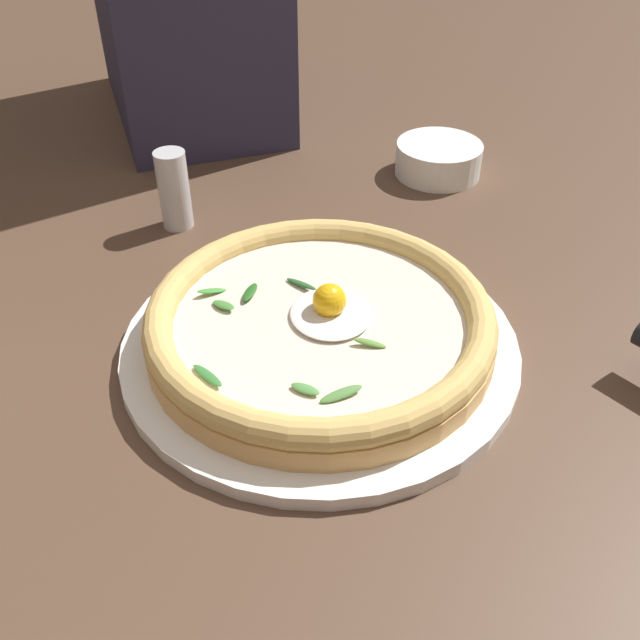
{
  "coord_description": "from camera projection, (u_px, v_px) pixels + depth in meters",
  "views": [
    {
      "loc": [
        0.47,
        -0.01,
        0.39
      ],
      "look_at": [
        0.02,
        0.01,
        0.03
      ],
      "focal_mm": 40.11,
      "sensor_mm": 36.0,
      "label": 1
    }
  ],
  "objects": [
    {
      "name": "ground_plane",
      "position": [
        303.0,
        352.0,
        0.61
      ],
      "size": [
        2.4,
        2.4,
        0.03
      ],
      "primitive_type": "cube",
      "color": "brown",
      "rests_on": "ground"
    },
    {
      "name": "pizza_plate",
      "position": [
        320.0,
        345.0,
        0.59
      ],
      "size": [
        0.32,
        0.32,
        0.01
      ],
      "primitive_type": "cylinder",
      "color": "white",
      "rests_on": "ground"
    },
    {
      "name": "pizza",
      "position": [
        320.0,
        322.0,
        0.57
      ],
      "size": [
        0.28,
        0.28,
        0.05
      ],
      "color": "#E1AE66",
      "rests_on": "pizza_plate"
    },
    {
      "name": "side_bowl",
      "position": [
        438.0,
        159.0,
        0.83
      ],
      "size": [
        0.1,
        0.1,
        0.04
      ],
      "primitive_type": "cylinder",
      "color": "white",
      "rests_on": "ground"
    },
    {
      "name": "pepper_shaker",
      "position": [
        174.0,
        190.0,
        0.73
      ],
      "size": [
        0.03,
        0.03,
        0.08
      ],
      "primitive_type": "cylinder",
      "color": "silver",
      "rests_on": "ground"
    }
  ]
}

